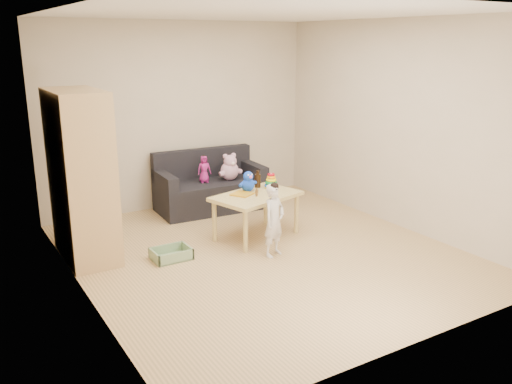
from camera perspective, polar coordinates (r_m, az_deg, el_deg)
room at (r=5.84m, az=0.86°, el=5.51°), size 4.50×4.50×4.50m
wardrobe at (r=6.12m, az=-17.92°, el=1.59°), size 0.51×1.02×1.84m
sofa at (r=7.71m, az=-4.78°, el=-0.34°), size 1.53×0.82×0.42m
play_table at (r=6.59m, az=0.03°, el=-2.53°), size 1.17×0.90×0.54m
storage_bin at (r=6.08m, az=-8.91°, el=-6.43°), size 0.42×0.31×0.12m
toddler at (r=6.00m, az=1.92°, el=-3.11°), size 0.35×0.29×0.80m
pink_bear at (r=7.67m, az=-2.80°, el=2.46°), size 0.29×0.25×0.32m
doll at (r=7.54m, az=-5.48°, el=2.38°), size 0.21×0.16×0.37m
ring_stacker at (r=6.76m, az=1.61°, el=1.03°), size 0.17×0.17×0.19m
brown_bottle at (r=6.80m, az=0.18°, el=1.25°), size 0.07×0.07×0.22m
blue_plush at (r=6.62m, az=-0.87°, el=1.16°), size 0.27×0.25×0.26m
wooden_figure at (r=6.42m, az=0.07°, el=-0.00°), size 0.05×0.04×0.11m
yellow_book at (r=6.50m, az=-1.47°, el=-0.21°), size 0.30×0.30×0.02m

